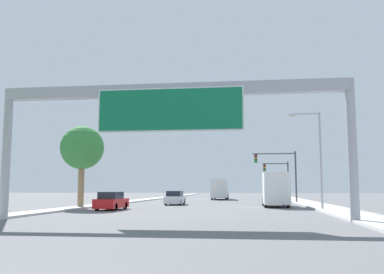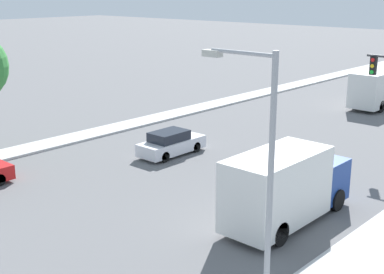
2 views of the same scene
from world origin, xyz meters
The scene contains 11 objects.
sidewalk_right centered at (11.25, 60.00, 0.07)m, with size 3.00×120.00×0.15m.
median_strip_left centered at (-10.75, 60.00, 0.07)m, with size 2.00×120.00×0.15m.
sign_gantry centered at (0.00, 17.91, 6.27)m, with size 20.41×0.73×7.79m.
car_far_center centered at (-3.50, 40.38, 0.70)m, with size 1.73×4.41×1.50m.
car_near_right centered at (-7.00, 29.15, 0.70)m, with size 1.73×4.58×1.50m.
truck_box_primary centered at (0.00, 62.36, 1.60)m, with size 2.43×8.33×3.14m.
truck_box_secondary centered at (7.00, 36.64, 1.65)m, with size 2.34×7.09×3.26m.
traffic_light_near_intersection centered at (8.54, 48.00, 4.35)m, with size 5.35×0.32×6.35m.
traffic_light_mid_block centered at (9.02, 58.00, 3.80)m, with size 3.77×0.32×5.66m.
palm_tree_background centered at (-10.85, 32.00, 5.46)m, with size 4.01×4.01×7.54m.
street_lamp_right centered at (10.02, 30.39, 4.84)m, with size 2.61×0.28×8.15m.
Camera 1 is at (4.30, -5.83, 1.83)m, focal length 40.00 mm.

